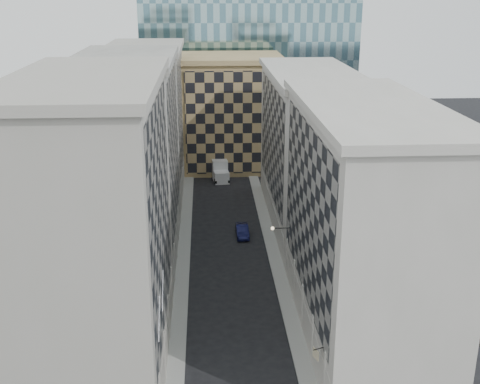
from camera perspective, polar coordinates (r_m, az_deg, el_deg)
name	(u,v)px	position (r m, az deg, el deg)	size (l,w,h in m)	color
sidewalk_west	(183,260)	(69.20, -5.39, -6.41)	(1.50, 100.00, 0.15)	#999A94
sidewalk_east	(275,257)	(69.58, 3.33, -6.21)	(1.50, 100.00, 0.15)	#999A94
bldg_left_a	(98,230)	(47.76, -13.30, -3.50)	(10.80, 22.80, 23.70)	#A5A295
bldg_left_b	(131,158)	(68.53, -10.32, 3.15)	(10.80, 22.80, 22.70)	gray
bldg_left_c	(148,121)	(89.89, -8.74, 6.68)	(10.80, 22.80, 21.70)	#A5A295
bldg_right_a	(362,222)	(52.99, 11.46, -2.83)	(10.80, 26.80, 20.70)	#BAB6AB
bldg_right_b	(309,148)	(78.23, 6.58, 4.19)	(10.80, 28.80, 19.70)	#BAB6AB
tan_block	(231,112)	(102.50, -0.82, 7.62)	(16.80, 14.80, 18.80)	#A38A56
church_tower	(216,1)	(114.54, -2.25, 17.63)	(7.20, 7.20, 51.50)	#2D2723
flagpoles_left	(161,304)	(44.31, -7.52, -10.48)	(0.10, 6.33, 2.33)	gray
bracket_lamp	(274,228)	(61.56, 3.27, -3.45)	(1.98, 0.36, 0.36)	black
box_truck	(220,171)	(97.01, -1.93, 2.05)	(2.98, 6.06, 3.21)	silver
dark_car	(242,231)	(75.04, 0.22, -3.70)	(1.51, 4.33, 1.43)	#10123B
shop_sign	(316,354)	(46.48, 7.21, -14.96)	(0.86, 0.76, 0.88)	black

